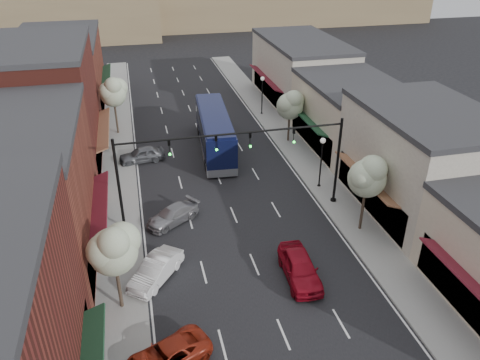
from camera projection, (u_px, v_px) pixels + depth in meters
ground at (263, 285)px, 28.26m from camera, size 160.00×160.00×0.00m
sidewalk_left at (118, 165)px, 42.32m from camera, size 2.80×73.00×0.15m
sidewalk_right at (294, 147)px, 45.73m from camera, size 2.80×73.00×0.15m
curb_left at (134, 163)px, 42.60m from camera, size 0.25×73.00×0.17m
curb_right at (280, 148)px, 45.45m from camera, size 0.25×73.00×0.17m
bldg_left_midnear at (11, 197)px, 28.26m from camera, size 10.14×14.10×9.40m
bldg_left_midfar at (40, 108)px, 39.87m from camera, size 10.14×14.10×10.90m
bldg_left_far at (61, 72)px, 54.14m from camera, size 10.14×18.10×8.40m
bldg_right_midnear at (422, 161)px, 34.30m from camera, size 9.14×12.10×7.90m
bldg_right_midfar at (350, 114)px, 44.91m from camera, size 9.14×12.10×6.40m
bldg_right_far at (300, 71)px, 56.64m from camera, size 9.14×16.10×7.40m
hill_near at (22, 17)px, 87.91m from camera, size 50.00×20.00×8.00m
signal_mast_right at (309, 152)px, 34.02m from camera, size 8.22×0.46×7.00m
signal_mast_left at (153, 168)px, 31.74m from camera, size 8.22×0.46×7.00m
tree_right_near at (369, 175)px, 31.19m from camera, size 2.85×2.65×5.95m
tree_right_far at (291, 104)px, 45.08m from camera, size 2.85×2.65×5.43m
tree_left_near at (114, 248)px, 24.51m from camera, size 2.85×2.65×5.69m
tree_left_far at (113, 91)px, 46.54m from camera, size 2.85×2.65×6.13m
lamp_post_near at (322, 155)px, 37.38m from camera, size 0.44×0.44×4.44m
lamp_post_far at (262, 89)px, 52.33m from camera, size 0.44×0.44×4.44m
coach_bus at (215, 131)px, 44.41m from camera, size 3.62×12.41×3.74m
red_hatchback at (300, 267)px, 28.44m from camera, size 2.16×4.84×1.62m
parked_car_a at (167, 357)px, 22.77m from camera, size 4.93×3.72×1.24m
parked_car_b at (156, 270)px, 28.39m from camera, size 3.79×4.32×1.41m
parked_car_c at (173, 215)px, 33.96m from camera, size 4.45×3.72×1.22m
parked_car_d at (142, 155)px, 42.72m from camera, size 4.30×2.28×1.39m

